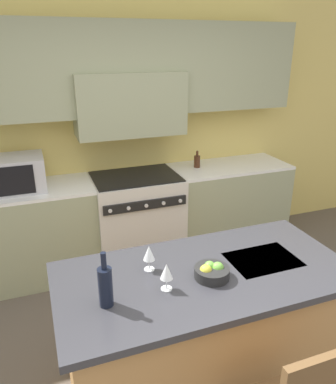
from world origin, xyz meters
The scene contains 10 objects.
back_cabinetry centered at (0.00, 2.18, 1.59)m, with size 10.00×0.46×2.70m.
back_counter centered at (0.00, 1.93, 0.47)m, with size 3.48×0.62×0.94m.
range_stove centered at (0.00, 1.91, 0.48)m, with size 0.89×0.70×0.95m.
microwave centered at (-1.10, 1.93, 1.10)m, with size 0.48×0.41×0.31m.
kitchen_island centered at (-0.05, 0.18, 0.46)m, with size 1.81×0.88×0.90m.
wine_bottle centered at (-0.67, 0.08, 1.02)m, with size 0.08×0.08×0.32m.
wine_glass_near centered at (-0.33, 0.10, 1.01)m, with size 0.07×0.07×0.16m.
wine_glass_far centered at (-0.36, 0.32, 1.01)m, with size 0.07×0.07×0.16m.
fruit_bowl centered at (-0.04, 0.12, 0.94)m, with size 0.21×0.21×0.09m.
oil_bottle_on_counter centered at (0.71, 1.99, 1.01)m, with size 0.07×0.07×0.18m.
Camera 1 is at (-0.93, -1.56, 2.18)m, focal length 35.00 mm.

